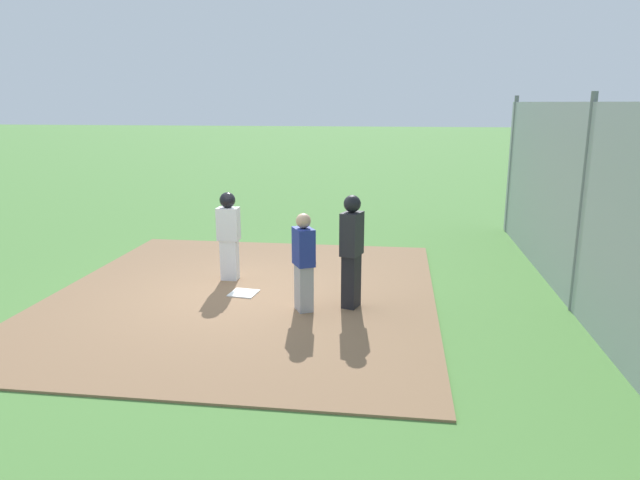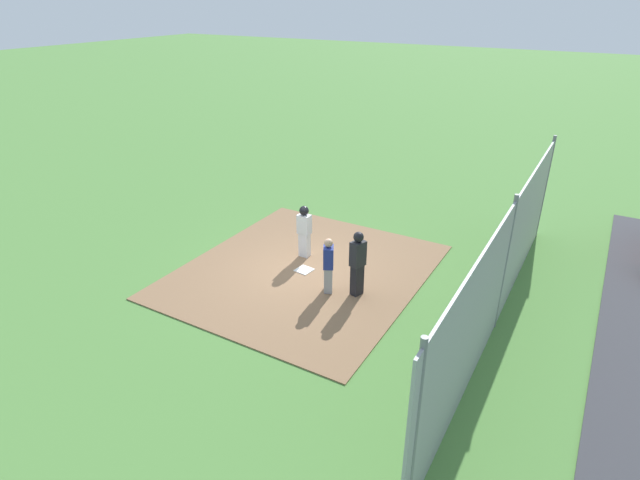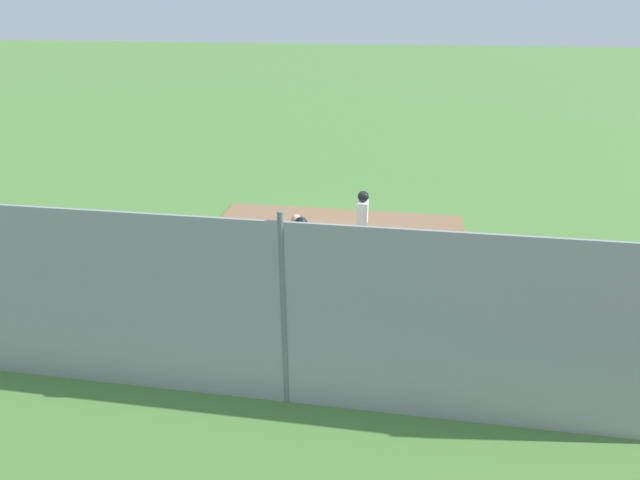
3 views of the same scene
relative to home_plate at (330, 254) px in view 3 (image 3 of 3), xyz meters
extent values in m
plane|color=#51843D|center=(0.00, 0.00, -0.04)|extent=(140.00, 140.00, 0.00)
cube|color=#896647|center=(0.00, 0.00, -0.03)|extent=(7.20, 6.40, 0.03)
cube|color=white|center=(0.00, 0.00, 0.00)|extent=(0.49, 0.49, 0.02)
cube|color=#9E9EA3|center=(-0.64, -1.14, 0.36)|extent=(0.37, 0.34, 0.73)
cube|color=navy|center=(-0.64, -1.14, 1.01)|extent=(0.46, 0.41, 0.58)
sphere|color=tan|center=(-0.64, -1.14, 1.41)|extent=(0.23, 0.23, 0.23)
cube|color=black|center=(-0.38, -1.86, 0.42)|extent=(0.35, 0.30, 0.85)
cube|color=#232328|center=(-0.38, -1.86, 1.18)|extent=(0.44, 0.37, 0.67)
sphere|color=black|center=(-0.38, -1.86, 1.65)|extent=(0.27, 0.27, 0.27)
cube|color=silver|center=(0.77, 0.46, 0.36)|extent=(0.22, 0.30, 0.74)
cube|color=silver|center=(0.77, 0.46, 1.03)|extent=(0.26, 0.38, 0.59)
sphere|color=tan|center=(0.77, 0.46, 1.44)|extent=(0.23, 0.23, 0.23)
sphere|color=black|center=(0.77, 0.46, 1.46)|extent=(0.28, 0.28, 0.28)
cylinder|color=black|center=(1.59, -0.89, 0.02)|extent=(0.76, 0.16, 0.06)
cube|color=#93999E|center=(0.00, -5.32, 1.56)|extent=(12.00, 0.05, 3.20)
cylinder|color=slate|center=(0.00, -5.32, 1.64)|extent=(0.10, 0.10, 3.35)
camera|label=1|loc=(-9.00, -2.52, 3.15)|focal=32.24mm
camera|label=2|loc=(-10.77, -6.76, 7.12)|focal=28.59mm
camera|label=3|loc=(1.50, -11.63, 5.91)|focal=28.75mm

